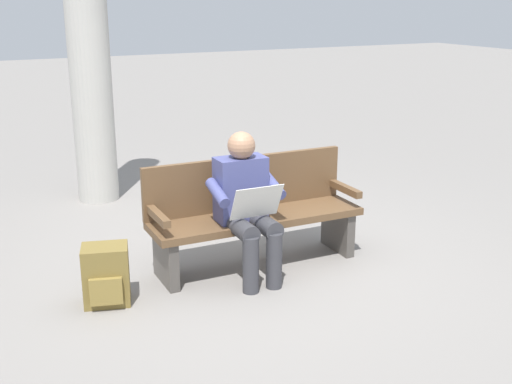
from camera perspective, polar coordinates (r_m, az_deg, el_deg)
ground_plane at (r=5.54m, az=0.08°, el=-6.42°), size 40.00×40.00×0.00m
bench_near at (r=5.43m, az=-0.24°, el=-1.71°), size 1.81×0.52×0.90m
person_seated at (r=5.11m, az=-0.83°, el=-0.92°), size 0.58×0.58×1.18m
backpack at (r=4.93m, az=-13.03°, el=-7.16°), size 0.39×0.36×0.45m
support_pillar at (r=7.20m, az=-14.56°, el=12.88°), size 0.44×0.44×3.51m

